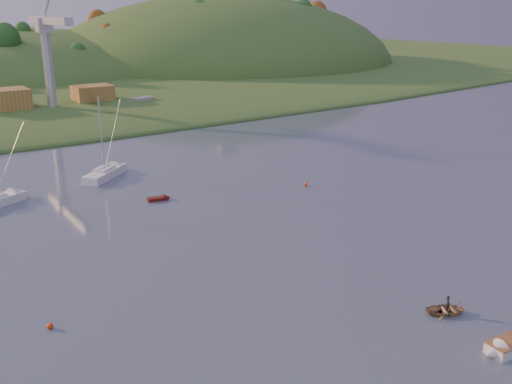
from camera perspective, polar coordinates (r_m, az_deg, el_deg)
shore_slope at (r=184.37m, az=-24.04°, el=8.77°), size 640.00×150.00×7.00m
hill_center at (r=230.12m, az=-23.88°, el=10.33°), size 140.00×120.00×36.00m
hill_right at (r=247.34m, az=-3.14°, el=12.23°), size 150.00×130.00×60.00m
wharf at (r=143.92m, az=-18.65°, el=7.69°), size 42.00×16.00×2.40m
shed_west at (r=141.36m, az=-23.99°, el=8.40°), size 11.00×8.00×4.80m
shed_east at (r=147.70m, az=-16.01°, el=9.44°), size 9.00×7.00×4.00m
dock_crane at (r=137.93m, az=-20.10°, el=13.85°), size 3.20×28.00×20.30m
fishing_boat at (r=47.94m, az=24.18°, el=-13.46°), size 5.64×2.22×3.51m
sailboat_near at (r=88.94m, az=-14.90°, el=1.86°), size 8.47×7.70×12.26m
canoe at (r=51.37m, az=18.56°, el=-11.12°), size 4.13×3.75×0.70m
paddler at (r=51.20m, az=18.60°, el=-10.77°), size 0.55×0.62×1.42m
red_tender at (r=77.26m, az=-9.39°, el=-0.62°), size 3.26×1.71×1.06m
work_vessel at (r=146.38m, az=-11.20°, el=8.44°), size 13.91×8.16×3.37m
buoy_1 at (r=82.43m, az=4.99°, el=0.76°), size 0.50×0.50×0.50m
buoy_3 at (r=90.48m, az=-14.23°, el=1.83°), size 0.50×0.50×0.50m
buoy_4 at (r=49.63m, az=-19.91°, el=-12.49°), size 0.50×0.50×0.50m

